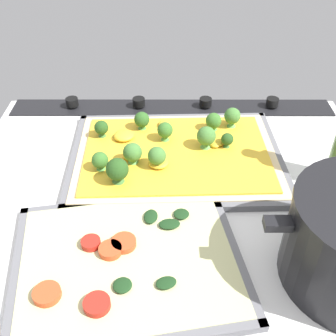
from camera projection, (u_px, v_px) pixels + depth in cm
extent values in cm
cube|color=white|center=(173.00, 198.00, 72.88)|extent=(76.42, 64.68, 3.00)
cube|color=black|center=(172.00, 107.00, 94.26)|extent=(73.37, 7.00, 0.80)
cylinder|color=black|center=(272.00, 102.00, 93.43)|extent=(2.80, 2.80, 1.80)
cylinder|color=black|center=(206.00, 102.00, 93.44)|extent=(2.80, 2.80, 1.80)
cylinder|color=black|center=(139.00, 102.00, 93.46)|extent=(2.80, 2.80, 1.80)
cylinder|color=black|center=(72.00, 102.00, 93.47)|extent=(2.80, 2.80, 1.80)
cube|color=slate|center=(176.00, 159.00, 79.11)|extent=(41.28, 30.83, 0.50)
cube|color=slate|center=(173.00, 118.00, 89.93)|extent=(40.35, 2.52, 1.30)
cube|color=slate|center=(180.00, 208.00, 67.78)|extent=(40.35, 2.52, 1.30)
cube|color=slate|center=(277.00, 155.00, 79.34)|extent=(2.16, 29.55, 1.30)
cube|color=slate|center=(75.00, 159.00, 78.38)|extent=(2.16, 29.55, 1.30)
cube|color=beige|center=(176.00, 155.00, 78.64)|extent=(38.80, 28.35, 1.00)
cube|color=gold|center=(176.00, 153.00, 78.20)|extent=(35.68, 25.54, 0.40)
cone|color=#68AD54|center=(157.00, 164.00, 74.13)|extent=(1.83, 1.83, 1.20)
sphere|color=#427533|center=(157.00, 156.00, 72.98)|extent=(3.32, 3.32, 3.32)
cone|color=#5B9F46|center=(165.00, 137.00, 80.87)|extent=(1.69, 1.69, 1.16)
sphere|color=#386B28|center=(165.00, 130.00, 79.79)|extent=(3.08, 3.08, 3.08)
cone|color=#5B9F46|center=(101.00, 167.00, 73.68)|extent=(1.66, 1.66, 0.86)
sphere|color=#386B28|center=(100.00, 160.00, 72.71)|extent=(3.02, 3.02, 3.02)
cone|color=#68AD54|center=(231.00, 124.00, 84.74)|extent=(1.84, 1.84, 1.23)
sphere|color=#427533|center=(232.00, 116.00, 83.58)|extent=(3.35, 3.35, 3.35)
cone|color=#5B9F46|center=(213.00, 128.00, 83.88)|extent=(1.77, 1.77, 0.88)
sphere|color=#386B28|center=(214.00, 121.00, 82.86)|extent=(3.21, 3.21, 3.21)
cone|color=#68AD54|center=(206.00, 144.00, 78.86)|extent=(2.01, 2.01, 1.25)
sphere|color=#427533|center=(206.00, 136.00, 77.61)|extent=(3.66, 3.66, 3.66)
cone|color=#427635|center=(227.00, 145.00, 79.10)|extent=(1.30, 1.30, 0.88)
sphere|color=#264C1C|center=(227.00, 139.00, 78.28)|extent=(2.37, 2.37, 2.37)
cone|color=#68AD54|center=(133.00, 160.00, 75.29)|extent=(1.93, 1.93, 0.90)
sphere|color=#427533|center=(132.00, 152.00, 74.19)|extent=(3.51, 3.51, 3.51)
cone|color=#4D8B3F|center=(142.00, 126.00, 84.18)|extent=(1.73, 1.73, 0.95)
sphere|color=#2D5B23|center=(142.00, 119.00, 83.14)|extent=(3.15, 3.15, 3.15)
cone|color=#427635|center=(102.00, 134.00, 81.98)|extent=(1.55, 1.55, 0.95)
sphere|color=#264C1C|center=(101.00, 128.00, 81.03)|extent=(2.81, 2.81, 2.81)
cone|color=#427635|center=(118.00, 179.00, 70.89)|extent=(2.17, 2.17, 1.19)
sphere|color=#264C1C|center=(117.00, 169.00, 69.60)|extent=(3.94, 3.94, 3.94)
ellipsoid|color=gold|center=(165.00, 124.00, 84.85)|extent=(2.57, 3.24, 1.11)
ellipsoid|color=gold|center=(124.00, 136.00, 81.24)|extent=(5.51, 5.39, 1.47)
ellipsoid|color=gold|center=(213.00, 144.00, 79.41)|extent=(3.15, 3.30, 0.94)
ellipsoid|color=gold|center=(217.00, 142.00, 79.82)|extent=(3.40, 3.33, 0.99)
ellipsoid|color=gold|center=(159.00, 163.00, 74.51)|extent=(3.76, 3.73, 1.31)
ellipsoid|color=gold|center=(130.00, 155.00, 76.44)|extent=(3.04, 3.26, 1.01)
cube|color=slate|center=(128.00, 264.00, 59.32)|extent=(36.72, 31.84, 0.50)
cube|color=slate|center=(121.00, 202.00, 68.91)|extent=(32.41, 6.70, 1.30)
cube|color=slate|center=(233.00, 248.00, 61.14)|extent=(5.70, 26.52, 1.30)
cube|color=slate|center=(16.00, 277.00, 57.01)|extent=(5.70, 26.52, 1.30)
cube|color=#C3C287|center=(128.00, 261.00, 58.89)|extent=(33.95, 29.07, 0.90)
cylinder|color=#D14723|center=(47.00, 294.00, 53.46)|extent=(3.71, 3.71, 1.00)
cylinder|color=#D14723|center=(110.00, 250.00, 59.22)|extent=(3.41, 3.41, 1.00)
cylinder|color=#D14723|center=(124.00, 243.00, 60.28)|extent=(3.70, 3.70, 1.00)
cylinder|color=#B22319|center=(97.00, 304.00, 52.27)|extent=(3.54, 3.54, 1.00)
cylinder|color=#B22319|center=(91.00, 243.00, 60.28)|extent=(2.89, 2.89, 1.00)
ellipsoid|color=#193819|center=(181.00, 214.00, 65.12)|extent=(3.12, 3.08, 0.60)
ellipsoid|color=#193819|center=(151.00, 216.00, 64.69)|extent=(2.37, 3.27, 0.60)
ellipsoid|color=#193819|center=(166.00, 283.00, 54.92)|extent=(3.35, 2.82, 0.60)
ellipsoid|color=#193819|center=(122.00, 285.00, 54.62)|extent=(2.89, 2.90, 0.60)
ellipsoid|color=#193819|center=(169.00, 224.00, 63.40)|extent=(3.54, 2.58, 0.60)
cube|color=black|center=(278.00, 224.00, 51.59)|extent=(3.60, 2.00, 1.20)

